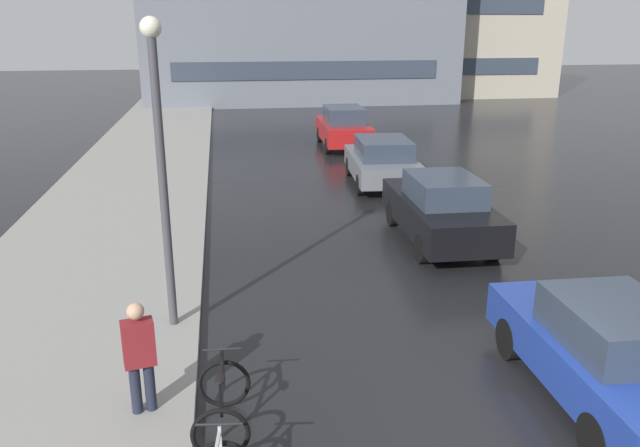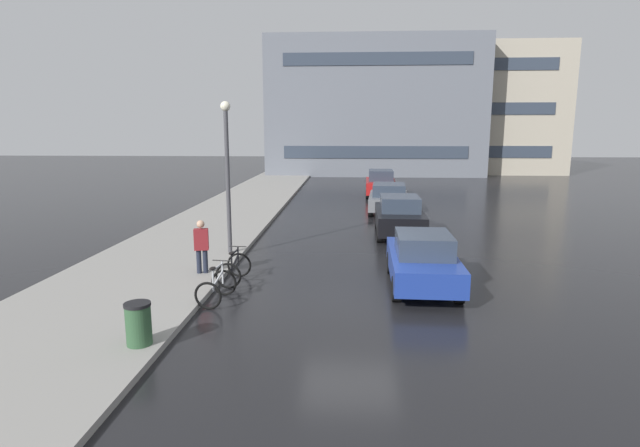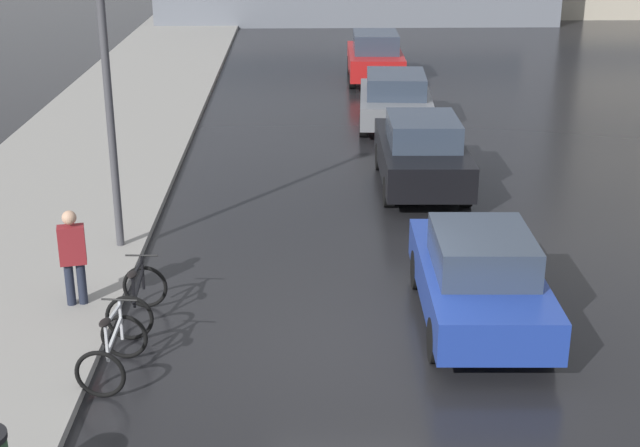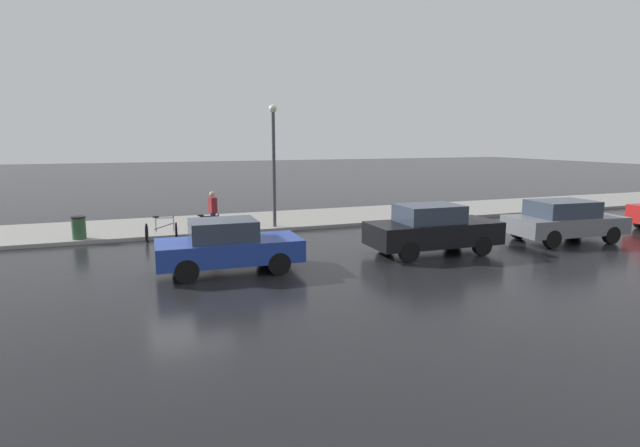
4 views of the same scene
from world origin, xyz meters
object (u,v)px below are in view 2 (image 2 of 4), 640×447
object	(u,v)px
car_red	(381,183)
pedestrian	(202,246)
bicycle_nearest	(216,287)
bicycle_second	(234,269)
trash_bin	(139,327)
car_blue	(423,260)
streetlamp	(227,165)
car_black	(399,216)
car_grey	(389,198)

from	to	relation	value
car_red	pedestrian	world-z (taller)	car_red
bicycle_nearest	bicycle_second	xyz separation A→B (m)	(0.07, 1.63, 0.01)
trash_bin	car_blue	bearing A→B (deg)	35.96
pedestrian	streetlamp	xyz separation A→B (m)	(0.21, 2.50, 2.12)
car_red	bicycle_nearest	bearing A→B (deg)	-104.52
bicycle_second	pedestrian	distance (m)	1.23
bicycle_second	streetlamp	bearing A→B (deg)	105.35
pedestrian	car_black	bearing A→B (deg)	44.89
car_black	car_grey	bearing A→B (deg)	89.76
car_grey	streetlamp	bearing A→B (deg)	-122.82
streetlamp	car_grey	bearing A→B (deg)	57.18
bicycle_second	streetlamp	world-z (taller)	streetlamp
car_red	pedestrian	bearing A→B (deg)	-108.75
bicycle_second	pedestrian	world-z (taller)	pedestrian
pedestrian	streetlamp	distance (m)	3.28
trash_bin	bicycle_second	bearing A→B (deg)	79.62
trash_bin	car_grey	bearing A→B (deg)	70.13
car_blue	car_red	xyz separation A→B (m)	(0.05, 18.89, 0.10)
bicycle_nearest	pedestrian	size ratio (longest dim) A/B	0.70
car_grey	car_black	bearing A→B (deg)	-90.24
car_black	car_red	bearing A→B (deg)	89.93
car_black	pedestrian	bearing A→B (deg)	-135.11
bicycle_nearest	car_red	distance (m)	21.08
streetlamp	bicycle_nearest	bearing A→B (deg)	-80.84
bicycle_second	car_grey	size ratio (longest dim) A/B	0.28
car_blue	car_red	distance (m)	18.89
car_grey	trash_bin	world-z (taller)	car_grey
car_red	streetlamp	size ratio (longest dim) A/B	0.87
car_grey	trash_bin	distance (m)	17.77
pedestrian	car_grey	bearing A→B (deg)	62.21
car_black	car_red	distance (m)	12.17
bicycle_second	trash_bin	distance (m)	4.53
car_blue	car_grey	bearing A→B (deg)	89.72
car_black	pedestrian	size ratio (longest dim) A/B	2.60
bicycle_second	car_grey	world-z (taller)	car_grey
car_blue	streetlamp	size ratio (longest dim) A/B	0.80
car_grey	trash_bin	size ratio (longest dim) A/B	4.43
car_red	streetlamp	xyz separation A→B (m)	(-6.02, -15.86, 2.22)
bicycle_nearest	streetlamp	bearing A→B (deg)	99.16
car_blue	car_black	distance (m)	6.72
car_grey	trash_bin	xyz separation A→B (m)	(-6.04, -16.71, -0.29)
car_blue	car_black	bearing A→B (deg)	89.69
car_black	pedestrian	xyz separation A→B (m)	(-6.21, -6.19, 0.13)
bicycle_second	car_red	bearing A→B (deg)	74.48
bicycle_second	streetlamp	distance (m)	4.04
car_blue	bicycle_second	bearing A→B (deg)	178.73
bicycle_nearest	streetlamp	size ratio (longest dim) A/B	0.23
pedestrian	trash_bin	distance (m)	4.90
streetlamp	bicycle_second	bearing A→B (deg)	-74.65
car_grey	car_red	world-z (taller)	car_red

